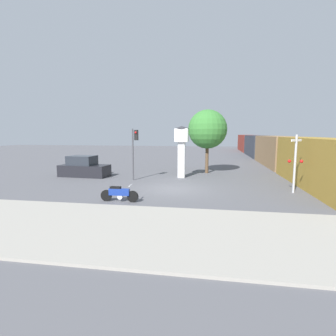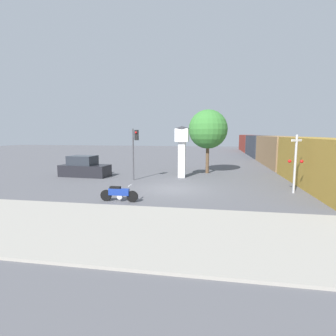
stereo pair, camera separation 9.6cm
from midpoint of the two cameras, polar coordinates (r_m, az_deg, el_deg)
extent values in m
plane|color=#56565B|center=(17.65, 0.85, -4.61)|extent=(120.00, 120.00, 0.00)
cube|color=#9E998E|center=(10.37, -5.77, -13.18)|extent=(36.00, 6.00, 0.10)
cylinder|color=black|center=(14.41, -7.90, -6.17)|extent=(0.63, 0.11, 0.63)
cylinder|color=black|center=(14.92, -13.46, -5.84)|extent=(0.63, 0.11, 0.63)
cube|color=navy|center=(14.60, -10.75, -5.13)|extent=(1.15, 0.24, 0.38)
cube|color=black|center=(14.62, -11.54, -4.17)|extent=(0.59, 0.24, 0.10)
cylinder|color=silver|center=(14.64, -10.53, -6.14)|extent=(0.29, 0.21, 0.29)
cube|color=silver|center=(14.32, -8.37, -3.79)|extent=(0.07, 0.46, 0.04)
cube|color=white|center=(22.08, 2.83, 1.82)|extent=(0.57, 0.57, 3.03)
cube|color=white|center=(21.98, 2.86, 7.17)|extent=(1.08, 1.08, 1.08)
cylinder|color=white|center=(21.43, 2.69, 7.16)|extent=(0.87, 0.02, 0.87)
cone|color=#333338|center=(21.98, 2.87, 8.85)|extent=(1.30, 1.30, 0.20)
cube|color=olive|center=(20.93, 30.02, 1.01)|extent=(2.80, 12.22, 3.40)
cube|color=olive|center=(33.20, 22.34, 3.50)|extent=(2.80, 12.22, 3.40)
cube|color=#333842|center=(45.77, 18.82, 4.62)|extent=(2.80, 12.22, 3.40)
cube|color=maroon|center=(58.44, 16.82, 5.24)|extent=(2.80, 12.22, 3.40)
cylinder|color=#47474C|center=(20.96, -7.78, 2.90)|extent=(0.12, 0.12, 4.08)
cube|color=black|center=(20.80, -7.06, 7.13)|extent=(0.28, 0.24, 0.80)
sphere|color=red|center=(20.66, -7.19, 7.68)|extent=(0.16, 0.16, 0.16)
cylinder|color=#B7B7BC|center=(18.03, 25.78, 0.77)|extent=(0.14, 0.14, 3.65)
cube|color=white|center=(17.94, 26.05, 5.45)|extent=(0.82, 0.82, 0.14)
sphere|color=red|center=(17.87, 24.78, 1.36)|extent=(0.20, 0.20, 0.20)
sphere|color=red|center=(18.07, 26.92, 1.30)|extent=(0.20, 0.20, 0.20)
cylinder|color=brown|center=(24.84, 8.36, 1.96)|extent=(0.30, 0.30, 2.66)
sphere|color=#387A33|center=(24.73, 8.48, 8.36)|extent=(3.59, 3.59, 3.59)
cube|color=black|center=(23.90, -17.81, -0.55)|extent=(4.30, 2.05, 1.00)
cube|color=#262B33|center=(23.90, -18.31, 1.60)|extent=(2.30, 1.79, 0.80)
camera|label=1|loc=(0.05, -90.16, -0.02)|focal=28.00mm
camera|label=2|loc=(0.05, 89.84, 0.02)|focal=28.00mm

